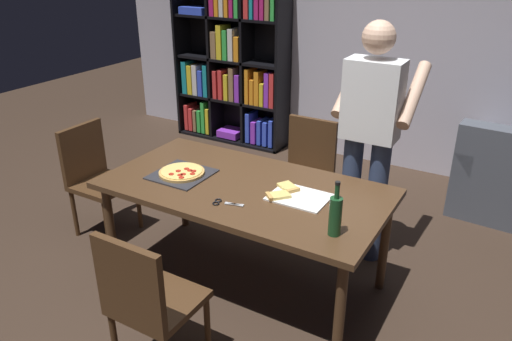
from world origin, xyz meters
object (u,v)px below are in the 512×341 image
(dining_table, at_px, (245,195))
(chair_left_end, at_px, (95,173))
(bookshelf, at_px, (233,63))
(person_serving_pizza, at_px, (370,131))
(chair_far_side, at_px, (306,167))
(pepperoni_pizza_on_tray, at_px, (182,173))
(chair_near_camera, at_px, (147,299))
(kitchen_scissors, at_px, (223,203))
(wine_bottle, at_px, (335,215))

(dining_table, xyz_separation_m, chair_left_end, (-1.41, 0.00, -0.17))
(bookshelf, distance_m, person_serving_pizza, 2.72)
(chair_far_side, height_order, pepperoni_pizza_on_tray, chair_far_side)
(chair_near_camera, bearing_deg, person_serving_pizza, 71.66)
(chair_left_end, height_order, kitchen_scissors, chair_left_end)
(dining_table, relative_size, chair_near_camera, 2.06)
(dining_table, bearing_deg, chair_left_end, 180.00)
(chair_far_side, distance_m, pepperoni_pizza_on_tray, 1.17)
(person_serving_pizza, height_order, pepperoni_pizza_on_tray, person_serving_pizza)
(bookshelf, distance_m, wine_bottle, 3.53)
(person_serving_pizza, bearing_deg, pepperoni_pizza_on_tray, -141.15)
(chair_left_end, distance_m, bookshelf, 2.42)
(chair_left_end, relative_size, kitchen_scissors, 4.53)
(bookshelf, xyz_separation_m, wine_bottle, (2.34, -2.64, -0.06))
(chair_near_camera, xyz_separation_m, chair_far_side, (0.00, 1.94, 0.00))
(chair_near_camera, bearing_deg, chair_left_end, 145.51)
(chair_near_camera, xyz_separation_m, person_serving_pizza, (0.57, 1.72, 0.49))
(chair_left_end, xyz_separation_m, bookshelf, (-0.20, 2.37, 0.42))
(chair_near_camera, height_order, chair_far_side, same)
(chair_near_camera, bearing_deg, pepperoni_pizza_on_tray, 116.86)
(bookshelf, bearing_deg, kitchen_scissors, -58.38)
(person_serving_pizza, bearing_deg, kitchen_scissors, -118.35)
(bookshelf, bearing_deg, pepperoni_pizza_on_tray, -64.67)
(chair_far_side, xyz_separation_m, person_serving_pizza, (0.57, -0.22, 0.49))
(person_serving_pizza, relative_size, wine_bottle, 5.54)
(pepperoni_pizza_on_tray, bearing_deg, bookshelf, 115.33)
(chair_near_camera, relative_size, bookshelf, 0.46)
(chair_far_side, relative_size, wine_bottle, 2.85)
(dining_table, bearing_deg, chair_near_camera, -90.00)
(dining_table, height_order, bookshelf, bookshelf)
(dining_table, height_order, chair_near_camera, chair_near_camera)
(chair_far_side, relative_size, kitchen_scissors, 4.53)
(chair_near_camera, xyz_separation_m, kitchen_scissors, (0.02, 0.70, 0.24))
(person_serving_pizza, bearing_deg, chair_far_side, 158.93)
(chair_near_camera, relative_size, chair_left_end, 1.00)
(chair_far_side, bearing_deg, person_serving_pizza, -21.07)
(chair_near_camera, height_order, bookshelf, bookshelf)
(dining_table, height_order, chair_left_end, chair_left_end)
(chair_near_camera, distance_m, bookshelf, 3.74)
(chair_left_end, bearing_deg, person_serving_pizza, 20.73)
(bookshelf, distance_m, kitchen_scissors, 3.11)
(bookshelf, relative_size, wine_bottle, 6.17)
(person_serving_pizza, distance_m, pepperoni_pizza_on_tray, 1.34)
(chair_left_end, bearing_deg, wine_bottle, -7.02)
(chair_left_end, relative_size, wine_bottle, 2.85)
(chair_near_camera, distance_m, person_serving_pizza, 1.88)
(chair_near_camera, height_order, chair_left_end, same)
(kitchen_scissors, bearing_deg, chair_far_side, 90.80)
(chair_far_side, bearing_deg, chair_near_camera, -90.00)
(person_serving_pizza, distance_m, kitchen_scissors, 1.19)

